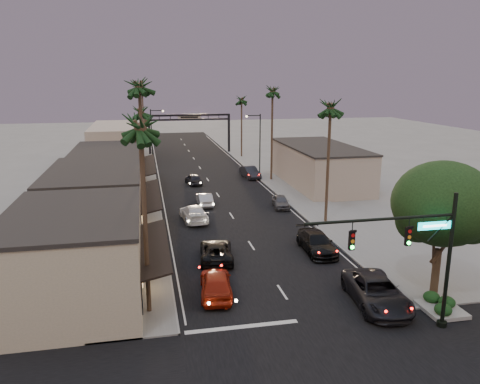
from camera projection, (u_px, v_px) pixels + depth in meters
name	position (u px, v px, depth m)	size (l,w,h in m)	color
ground	(214.00, 189.00, 59.26)	(200.00, 200.00, 0.00)	slate
road	(209.00, 181.00, 64.02)	(14.00, 120.00, 0.02)	black
sidewalk_left	(138.00, 173.00, 68.80)	(5.00, 92.00, 0.12)	slate
sidewalk_right	(263.00, 169.00, 72.53)	(5.00, 92.00, 0.12)	slate
storefront_near	(76.00, 257.00, 29.41)	(8.00, 12.00, 5.50)	tan
storefront_mid	(96.00, 201.00, 42.73)	(8.00, 14.00, 5.50)	#A29182
storefront_far	(108.00, 171.00, 58.02)	(8.00, 16.00, 5.00)	tan
storefront_dist	(117.00, 143.00, 79.79)	(8.00, 20.00, 6.00)	#A29182
building_right	(319.00, 166.00, 61.42)	(8.00, 18.00, 5.00)	#A29182
traffic_signal	(419.00, 244.00, 24.92)	(8.51, 0.22, 7.80)	black
corner_tree	(444.00, 207.00, 28.73)	(6.20, 6.20, 8.80)	#38281C
planter	(441.00, 312.00, 28.12)	(2.20, 2.60, 0.24)	gray
arch	(190.00, 124.00, 86.50)	(15.20, 0.40, 7.27)	black
streetlight_right	(258.00, 141.00, 64.12)	(2.13, 0.30, 9.00)	black
streetlight_left	(153.00, 133.00, 73.77)	(2.13, 0.30, 9.00)	black
palm_la	(140.00, 121.00, 25.37)	(3.20, 3.20, 13.20)	#38281C
palm_lb	(139.00, 82.00, 37.28)	(3.20, 3.20, 15.20)	#38281C
palm_lc	(141.00, 108.00, 51.29)	(3.20, 3.20, 12.20)	#38281C
palm_ld	(140.00, 87.00, 68.91)	(3.20, 3.20, 14.20)	#38281C
palm_ra	(331.00, 103.00, 43.02)	(3.20, 3.20, 13.20)	#38281C
palm_rb	(273.00, 88.00, 61.82)	(3.20, 3.20, 14.20)	#38281C
palm_rc	(242.00, 97.00, 81.32)	(3.20, 3.20, 12.20)	#38281C
palm_far	(142.00, 90.00, 91.09)	(3.20, 3.20, 13.20)	#38281C
oncoming_red	(216.00, 283.00, 30.09)	(2.00, 4.97, 1.69)	maroon
oncoming_pickup	(216.00, 251.00, 36.02)	(2.43, 5.27, 1.46)	black
oncoming_silver	(205.00, 199.00, 51.57)	(1.48, 4.24, 1.40)	#A9A9AE
oncoming_white	(194.00, 213.00, 45.96)	(2.21, 5.43, 1.58)	silver
oncoming_dgrey	(194.00, 179.00, 61.81)	(1.67, 4.16, 1.42)	black
curbside_near	(377.00, 292.00, 28.81)	(2.88, 6.24, 1.74)	black
curbside_black	(317.00, 243.00, 37.67)	(2.23, 5.48, 1.59)	black
curbside_grey	(281.00, 202.00, 50.68)	(1.59, 3.95, 1.34)	#46464A
curbside_far	(250.00, 172.00, 65.95)	(1.69, 4.85, 1.60)	black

